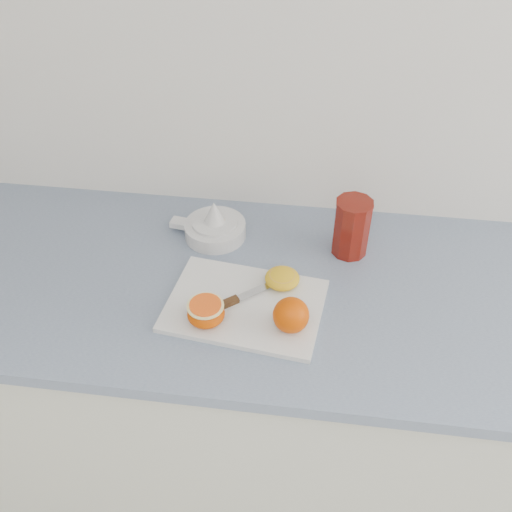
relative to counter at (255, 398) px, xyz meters
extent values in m
cube|color=silver|center=(0.10, 0.30, 0.90)|extent=(4.00, 0.04, 2.70)
cube|color=beige|center=(0.00, 0.00, -0.02)|extent=(2.42, 0.60, 0.86)
cube|color=gray|center=(0.00, 0.00, 0.43)|extent=(2.48, 0.64, 0.03)
cube|color=silver|center=(-0.01, -0.08, 0.45)|extent=(0.35, 0.27, 0.01)
sphere|color=#CF3A00|center=(0.09, -0.14, 0.49)|extent=(0.07, 0.07, 0.07)
ellipsoid|color=#CF3A00|center=(-0.08, -0.14, 0.48)|extent=(0.08, 0.08, 0.04)
cylinder|color=#F1E992|center=(-0.08, -0.14, 0.50)|extent=(0.08, 0.08, 0.00)
cylinder|color=#FD5E16|center=(-0.08, -0.14, 0.50)|extent=(0.06, 0.06, 0.00)
ellipsoid|color=gold|center=(0.06, -0.01, 0.47)|extent=(0.08, 0.08, 0.03)
cylinder|color=#CE8C3D|center=(0.06, -0.01, 0.48)|extent=(0.06, 0.06, 0.00)
cube|color=#482B17|center=(-0.06, -0.10, 0.46)|extent=(0.08, 0.07, 0.01)
cube|color=#B7B7BC|center=(0.02, -0.04, 0.46)|extent=(0.10, 0.08, 0.00)
cylinder|color=#B7B7BC|center=(-0.06, -0.10, 0.46)|extent=(0.01, 0.01, 0.01)
cylinder|color=white|center=(-0.12, 0.15, 0.46)|extent=(0.15, 0.15, 0.04)
cylinder|color=white|center=(-0.12, 0.15, 0.48)|extent=(0.11, 0.11, 0.01)
cone|color=white|center=(-0.12, 0.15, 0.52)|extent=(0.05, 0.05, 0.06)
cube|color=white|center=(-0.20, 0.16, 0.46)|extent=(0.05, 0.04, 0.01)
ellipsoid|color=#D17100|center=(-0.10, 0.14, 0.49)|extent=(0.01, 0.01, 0.00)
ellipsoid|color=#D17100|center=(-0.13, 0.16, 0.49)|extent=(0.01, 0.01, 0.00)
ellipsoid|color=#D17100|center=(-0.12, 0.13, 0.49)|extent=(0.01, 0.01, 0.00)
ellipsoid|color=#D17100|center=(-0.10, 0.15, 0.49)|extent=(0.01, 0.01, 0.00)
cylinder|color=maroon|center=(0.21, 0.13, 0.51)|extent=(0.08, 0.08, 0.14)
cylinder|color=#CD4B00|center=(0.21, 0.13, 0.46)|extent=(0.07, 0.07, 0.02)
cylinder|color=maroon|center=(0.21, 0.13, 0.58)|extent=(0.09, 0.09, 0.00)
camera|label=1|loc=(0.13, -0.92, 1.32)|focal=40.00mm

